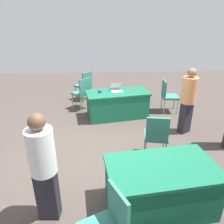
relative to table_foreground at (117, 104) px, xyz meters
name	(u,v)px	position (x,y,z in m)	size (l,w,h in m)	color
ground_plane	(104,156)	(0.41, 1.91, -0.36)	(14.40, 14.40, 0.00)	#4C423D
table_foreground	(117,104)	(0.00, 0.00, 0.00)	(1.79, 1.07, 0.72)	#196647
table_mid_left	(160,187)	(-0.37, 3.22, 0.00)	(1.63, 1.07, 0.72)	#196647
chair_near_front	(156,134)	(-0.59, 2.02, 0.17)	(0.51, 0.51, 0.94)	#9E9993
chair_tucked_left	(168,94)	(-1.48, -0.25, 0.17)	(0.47, 0.47, 0.94)	#9E9993
chair_tucked_right	(83,91)	(0.99, -0.58, 0.20)	(0.62, 0.62, 0.97)	#9E9993
chair_aisle	(85,84)	(0.98, -1.39, 0.19)	(0.62, 0.62, 0.96)	#9E9993
chair_back_row	(108,224)	(0.41, 3.95, 0.19)	(0.58, 0.58, 0.96)	#9E9993
person_attendee_browsing	(188,98)	(-1.55, 0.99, 0.51)	(0.47, 0.47, 1.57)	#26262D
person_organiser	(43,165)	(1.20, 3.30, 0.52)	(0.37, 0.37, 1.59)	#26262D
laptop_silver	(117,90)	(0.02, -0.05, 0.40)	(0.37, 0.35, 0.21)	silver
yarn_ball	(100,91)	(0.47, 0.02, 0.41)	(0.09, 0.09, 0.09)	#3F5999
scissors_red	(133,90)	(-0.45, -0.16, 0.36)	(0.18, 0.04, 0.01)	red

